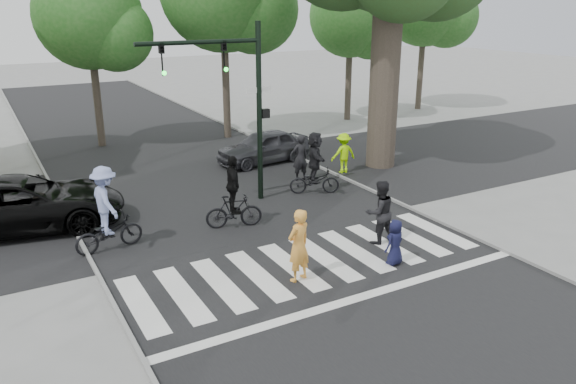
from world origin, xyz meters
name	(u,v)px	position (x,y,z in m)	size (l,w,h in m)	color
ground	(329,277)	(0.00, 0.00, 0.00)	(120.00, 120.00, 0.00)	gray
road_stem	(244,215)	(0.00, 5.00, 0.01)	(10.00, 70.00, 0.01)	black
road_cross	(210,189)	(0.00, 8.00, 0.01)	(70.00, 10.00, 0.01)	black
curb_left	(82,245)	(-5.05, 5.00, 0.05)	(0.10, 70.00, 0.10)	gray
curb_right	(369,189)	(5.05, 5.00, 0.05)	(0.10, 70.00, 0.10)	gray
crosswalk	(315,267)	(0.00, 0.66, 0.01)	(10.00, 3.85, 0.01)	silver
traffic_signal	(236,89)	(0.35, 6.20, 3.90)	(4.45, 0.29, 6.00)	black
bg_tree_2	(95,20)	(-1.76, 16.62, 5.78)	(5.04, 4.80, 8.40)	brown
bg_tree_4	(356,20)	(12.23, 16.12, 5.64)	(4.83, 4.60, 8.15)	brown
bg_tree_5	(431,5)	(18.27, 16.69, 6.36)	(5.67, 5.40, 9.30)	brown
pedestrian_woman	(299,245)	(-0.74, 0.27, 0.93)	(0.68, 0.45, 1.87)	#F7A53E
pedestrian_child	(395,242)	(1.91, -0.19, 0.62)	(0.61, 0.39, 1.24)	#131434
pedestrian_adult	(380,212)	(2.43, 1.14, 0.92)	(0.90, 0.70, 1.85)	black
cyclist_left	(107,215)	(-4.40, 4.41, 1.04)	(1.98, 1.32, 2.41)	black
cyclist_mid	(233,199)	(-0.71, 4.22, 0.93)	(1.79, 1.13, 2.25)	black
cyclist_right	(315,166)	(3.14, 5.75, 1.01)	(1.88, 1.73, 2.26)	black
car_suv	(22,204)	(-6.32, 7.19, 0.82)	(2.72, 5.91, 1.64)	black
car_grey	(264,147)	(3.43, 10.33, 0.70)	(1.65, 4.09, 1.39)	#39393F
bystander_hivis	(343,153)	(5.54, 7.41, 0.81)	(1.05, 0.60, 1.62)	#AAFE04
bystander_dark	(300,158)	(3.48, 7.35, 0.90)	(0.66, 0.43, 1.80)	black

